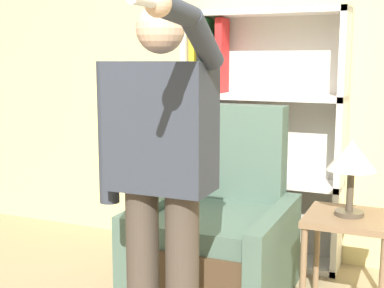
# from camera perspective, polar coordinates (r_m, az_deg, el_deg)

# --- Properties ---
(wall_back) EXTENTS (8.00, 0.06, 2.80)m
(wall_back) POSITION_cam_1_polar(r_m,az_deg,el_deg) (3.86, 9.57, 8.49)
(wall_back) COLOR #DBCC84
(wall_back) RESTS_ON ground_plane
(bookcase) EXTENTS (1.12, 0.28, 1.76)m
(bookcase) POSITION_cam_1_polar(r_m,az_deg,el_deg) (3.81, 5.62, 0.38)
(bookcase) COLOR silver
(bookcase) RESTS_ON ground_plane
(armchair) EXTENTS (0.85, 0.92, 1.14)m
(armchair) POSITION_cam_1_polar(r_m,az_deg,el_deg) (3.31, 2.82, -10.02)
(armchair) COLOR #4C3823
(armchair) RESTS_ON ground_plane
(person_standing) EXTENTS (0.60, 0.78, 1.66)m
(person_standing) POSITION_cam_1_polar(r_m,az_deg,el_deg) (2.32, -3.42, -2.82)
(person_standing) COLOR #473D33
(person_standing) RESTS_ON ground_plane
(side_table) EXTENTS (0.47, 0.47, 0.57)m
(side_table) POSITION_cam_1_polar(r_m,az_deg,el_deg) (3.16, 16.33, -8.92)
(side_table) COLOR #846647
(side_table) RESTS_ON ground_plane
(table_lamp) EXTENTS (0.27, 0.27, 0.42)m
(table_lamp) POSITION_cam_1_polar(r_m,az_deg,el_deg) (3.06, 16.67, -1.56)
(table_lamp) COLOR #4C4233
(table_lamp) RESTS_ON side_table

